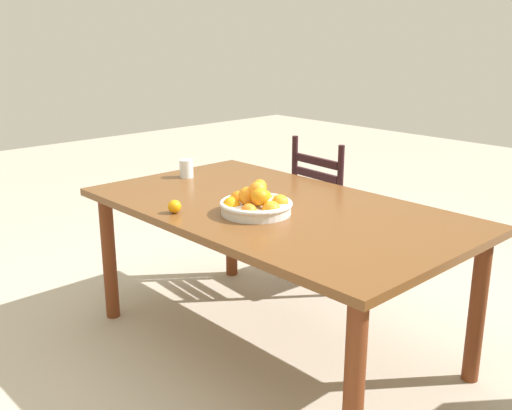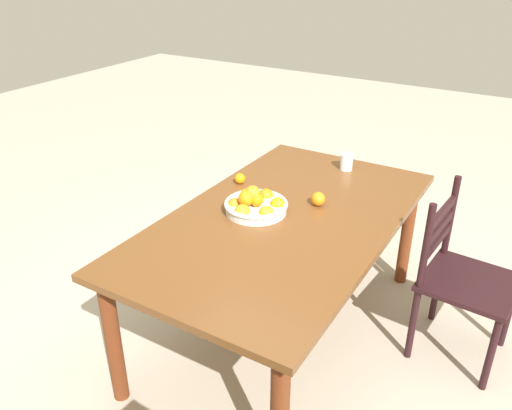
# 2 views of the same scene
# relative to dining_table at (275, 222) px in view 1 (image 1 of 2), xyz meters

# --- Properties ---
(ground_plane) EXTENTS (12.00, 12.00, 0.00)m
(ground_plane) POSITION_rel_dining_table_xyz_m (0.00, 0.00, -0.65)
(ground_plane) COLOR #B5A794
(dining_table) EXTENTS (1.83, 1.05, 0.73)m
(dining_table) POSITION_rel_dining_table_xyz_m (0.00, 0.00, 0.00)
(dining_table) COLOR brown
(dining_table) RESTS_ON ground
(chair_near_window) EXTENTS (0.47, 0.47, 0.91)m
(chair_near_window) POSITION_rel_dining_table_xyz_m (-0.34, 0.84, -0.20)
(chair_near_window) COLOR black
(chair_near_window) RESTS_ON ground
(fruit_bowl) EXTENTS (0.33, 0.33, 0.15)m
(fruit_bowl) POSITION_rel_dining_table_xyz_m (0.03, -0.15, 0.13)
(fruit_bowl) COLOR silver
(fruit_bowl) RESTS_ON dining_table
(orange_loose_0) EXTENTS (0.07, 0.07, 0.07)m
(orange_loose_0) POSITION_rel_dining_table_xyz_m (-0.20, 0.09, 0.12)
(orange_loose_0) COLOR orange
(orange_loose_0) RESTS_ON dining_table
(orange_loose_1) EXTENTS (0.06, 0.06, 0.06)m
(orange_loose_1) POSITION_rel_dining_table_xyz_m (-0.23, -0.41, 0.11)
(orange_loose_1) COLOR orange
(orange_loose_1) RESTS_ON dining_table
(drinking_glass) EXTENTS (0.08, 0.08, 0.10)m
(drinking_glass) POSITION_rel_dining_table_xyz_m (-0.74, 0.03, 0.13)
(drinking_glass) COLOR silver
(drinking_glass) RESTS_ON dining_table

